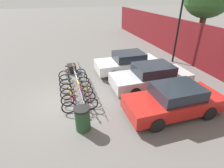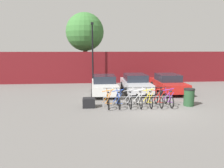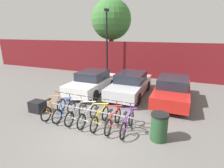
{
  "view_description": "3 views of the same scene",
  "coord_description": "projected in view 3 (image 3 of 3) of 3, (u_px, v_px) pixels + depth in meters",
  "views": [
    {
      "loc": [
        7.8,
        -0.03,
        5.0
      ],
      "look_at": [
        -0.06,
        2.39,
        0.62
      ],
      "focal_mm": 28.0,
      "sensor_mm": 36.0,
      "label": 1
    },
    {
      "loc": [
        -3.39,
        -11.66,
        3.36
      ],
      "look_at": [
        -2.21,
        1.94,
        1.12
      ],
      "focal_mm": 35.0,
      "sensor_mm": 36.0,
      "label": 2
    },
    {
      "loc": [
        2.8,
        -5.36,
        3.77
      ],
      "look_at": [
        -0.51,
        2.63,
        1.23
      ],
      "focal_mm": 28.0,
      "sensor_mm": 36.0,
      "label": 3
    }
  ],
  "objects": [
    {
      "name": "bicycle_orange",
      "position": [
        54.0,
        108.0,
        8.14
      ],
      "size": [
        0.68,
        1.71,
        1.05
      ],
      "rotation": [
        0.0,
        0.0,
        0.04
      ],
      "color": "black",
      "rests_on": "ground"
    },
    {
      "name": "cargo_crate",
      "position": [
        38.0,
        106.0,
        8.63
      ],
      "size": [
        0.7,
        0.56,
        0.55
      ],
      "primitive_type": "cube",
      "color": "black",
      "rests_on": "ground"
    },
    {
      "name": "car_silver",
      "position": [
        130.0,
        84.0,
        10.91
      ],
      "size": [
        1.91,
        4.53,
        1.4
      ],
      "color": "#B7B7BC",
      "rests_on": "ground"
    },
    {
      "name": "bicycle_purple",
      "position": [
        127.0,
        123.0,
        6.83
      ],
      "size": [
        0.68,
        1.71,
        1.05
      ],
      "rotation": [
        0.0,
        0.0,
        0.02
      ],
      "color": "black",
      "rests_on": "ground"
    },
    {
      "name": "bike_rack",
      "position": [
        89.0,
        111.0,
        7.58
      ],
      "size": [
        4.12,
        0.04,
        0.57
      ],
      "color": "gray",
      "rests_on": "ground"
    },
    {
      "name": "ground_plane",
      "position": [
        98.0,
        133.0,
        6.84
      ],
      "size": [
        120.0,
        120.0,
        0.0
      ],
      "primitive_type": "plane",
      "color": "#605E5B"
    },
    {
      "name": "car_white",
      "position": [
        92.0,
        82.0,
        11.38
      ],
      "size": [
        1.91,
        4.26,
        1.4
      ],
      "color": "silver",
      "rests_on": "ground"
    },
    {
      "name": "tree_behind_hoarding",
      "position": [
        111.0,
        20.0,
        16.99
      ],
      "size": [
        3.87,
        3.87,
        6.95
      ],
      "color": "brown",
      "rests_on": "ground"
    },
    {
      "name": "bicycle_red",
      "position": [
        113.0,
        120.0,
        7.05
      ],
      "size": [
        0.68,
        1.71,
        1.05
      ],
      "rotation": [
        0.0,
        0.0,
        -0.03
      ],
      "color": "black",
      "rests_on": "ground"
    },
    {
      "name": "bicycle_blue",
      "position": [
        65.0,
        111.0,
        7.92
      ],
      "size": [
        0.68,
        1.71,
        1.05
      ],
      "rotation": [
        0.0,
        0.0,
        -0.03
      ],
      "color": "black",
      "rests_on": "ground"
    },
    {
      "name": "car_red",
      "position": [
        172.0,
        90.0,
        9.81
      ],
      "size": [
        1.91,
        4.39,
        1.4
      ],
      "color": "red",
      "rests_on": "ground"
    },
    {
      "name": "bicycle_white",
      "position": [
        88.0,
        115.0,
        7.48
      ],
      "size": [
        0.68,
        1.71,
        1.05
      ],
      "rotation": [
        0.0,
        0.0,
        -0.02
      ],
      "color": "black",
      "rests_on": "ground"
    },
    {
      "name": "bicycle_silver",
      "position": [
        76.0,
        113.0,
        7.69
      ],
      "size": [
        0.68,
        1.71,
        1.05
      ],
      "rotation": [
        0.0,
        0.0,
        -0.03
      ],
      "color": "black",
      "rests_on": "ground"
    },
    {
      "name": "bicycle_yellow",
      "position": [
        100.0,
        118.0,
        7.26
      ],
      "size": [
        0.68,
        1.71,
        1.05
      ],
      "rotation": [
        0.0,
        0.0,
        -0.0
      ],
      "color": "black",
      "rests_on": "ground"
    },
    {
      "name": "trash_bin",
      "position": [
        159.0,
        127.0,
        6.28
      ],
      "size": [
        0.63,
        0.63,
        1.03
      ],
      "color": "#234728",
      "rests_on": "ground"
    },
    {
      "name": "hoarding_wall",
      "position": [
        148.0,
        60.0,
        14.83
      ],
      "size": [
        36.0,
        0.16,
        3.04
      ],
      "primitive_type": "cube",
      "color": "maroon",
      "rests_on": "ground"
    },
    {
      "name": "lamp_post",
      "position": [
        107.0,
        40.0,
        14.73
      ],
      "size": [
        0.24,
        0.44,
        5.64
      ],
      "color": "black",
      "rests_on": "ground"
    }
  ]
}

